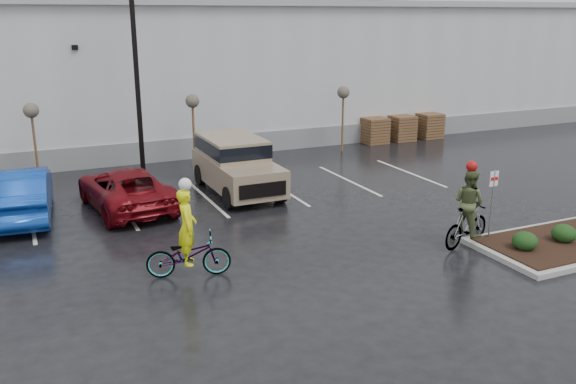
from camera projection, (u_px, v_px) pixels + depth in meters
name	position (u px, v px, depth m)	size (l,w,h in m)	color
ground	(384.00, 265.00, 16.45)	(120.00, 120.00, 0.00)	black
warehouse	(174.00, 67.00, 34.65)	(60.50, 15.50, 7.20)	#B2B4B7
wooded_ridge	(111.00, 55.00, 54.95)	(80.00, 25.00, 6.00)	#223918
lamppost	(134.00, 36.00, 23.76)	(0.50, 1.00, 9.22)	black
sapling_west	(31.00, 115.00, 23.88)	(0.60, 0.60, 3.20)	#523020
sapling_mid	(193.00, 105.00, 26.46)	(0.60, 0.60, 3.20)	#523020
sapling_east	(343.00, 96.00, 29.43)	(0.60, 0.60, 3.20)	#523020
pallet_stack_a	(375.00, 130.00, 31.87)	(1.20, 1.20, 1.35)	#523020
pallet_stack_b	(402.00, 128.00, 32.55)	(1.20, 1.20, 1.35)	#523020
pallet_stack_c	(429.00, 126.00, 33.26)	(1.20, 1.20, 1.35)	#523020
shrub_a	(525.00, 241.00, 17.05)	(0.70, 0.70, 0.52)	black
shrub_b	(564.00, 233.00, 17.64)	(0.70, 0.70, 0.52)	black
fire_lane_sign	(492.00, 197.00, 17.74)	(0.30, 0.05, 2.20)	gray
car_blue	(21.00, 193.00, 20.05)	(1.81, 5.20, 1.71)	navy
car_red	(126.00, 189.00, 21.05)	(2.40, 5.21, 1.45)	maroon
suv_tan	(237.00, 166.00, 22.89)	(2.20, 5.10, 2.06)	gray
cyclist_hivis	(188.00, 247.00, 15.57)	(2.28, 1.29, 2.62)	#3F3F44
cyclist_olive	(468.00, 216.00, 17.61)	(2.04, 1.10, 2.55)	#3F3F44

